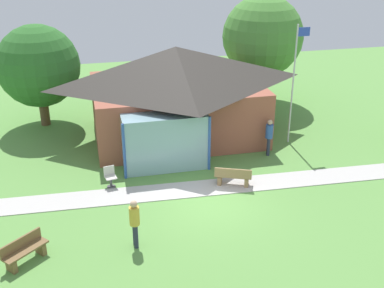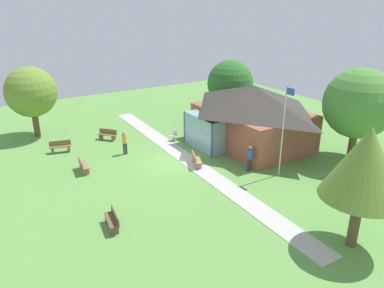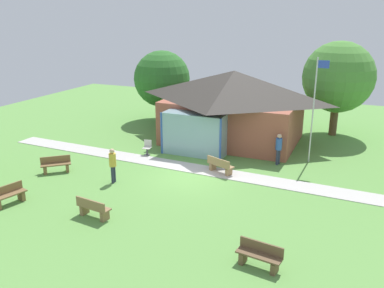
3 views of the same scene
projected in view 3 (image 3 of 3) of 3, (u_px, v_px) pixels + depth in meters
ground_plane at (190, 177)px, 20.74m from camera, size 44.00×44.00×0.00m
pavilion at (232, 105)px, 25.86m from camera, size 9.08×7.61×4.52m
footpath at (198, 169)px, 21.70m from camera, size 24.94×2.25×0.03m
flagpole at (314, 106)px, 21.89m from camera, size 0.64×0.08×5.74m
bench_front_right at (259, 256)px, 13.24m from camera, size 1.55×0.65×0.84m
bench_front_left at (8, 196)px, 17.63m from camera, size 0.80×1.56×0.84m
bench_rear_near_path at (220, 166)px, 21.07m from camera, size 1.56×0.97×0.84m
bench_mid_left at (56, 165)px, 21.20m from camera, size 1.42×1.32×0.84m
bench_front_center at (93, 209)px, 16.46m from camera, size 1.54×0.63×0.84m
patio_chair_west at (147, 148)px, 23.85m from camera, size 0.52×0.52×0.86m
visitor_strolling_lawn at (113, 163)px, 19.72m from camera, size 0.34×0.34×1.74m
visitor_near_flagpole at (279, 147)px, 22.12m from camera, size 0.34×0.34×1.74m
tree_behind_pavilion_left at (162, 79)px, 30.75m from camera, size 4.21×4.21×5.31m
tree_behind_pavilion_right at (338, 77)px, 26.73m from camera, size 4.65×4.65×6.26m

